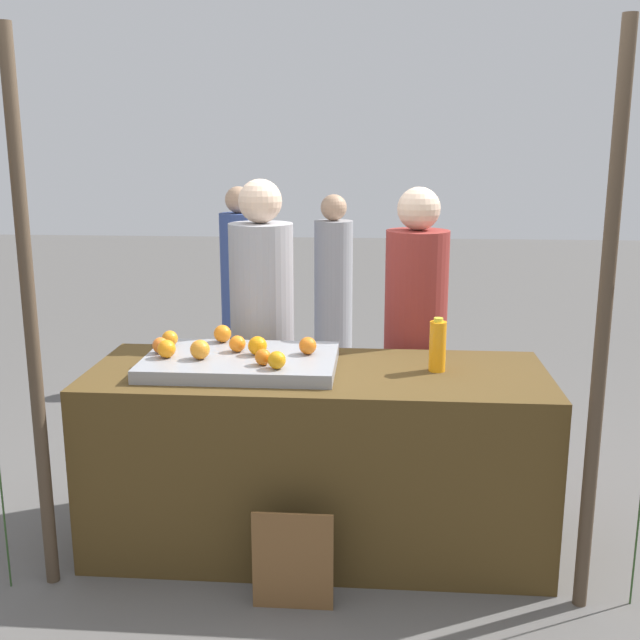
% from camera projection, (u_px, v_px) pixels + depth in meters
% --- Properties ---
extents(ground_plane, '(24.00, 24.00, 0.00)m').
position_uv_depth(ground_plane, '(318.00, 540.00, 3.65)').
color(ground_plane, '#565451').
extents(stall_counter, '(2.09, 0.79, 0.85)m').
position_uv_depth(stall_counter, '(318.00, 457.00, 3.56)').
color(stall_counter, '#4C3819').
rests_on(stall_counter, ground_plane).
extents(orange_tray, '(0.87, 0.57, 0.06)m').
position_uv_depth(orange_tray, '(241.00, 362.00, 3.49)').
color(orange_tray, gray).
rests_on(orange_tray, stall_counter).
extents(orange_0, '(0.07, 0.07, 0.07)m').
position_uv_depth(orange_0, '(263.00, 357.00, 3.32)').
color(orange_0, orange).
rests_on(orange_0, orange_tray).
extents(orange_1, '(0.09, 0.09, 0.09)m').
position_uv_depth(orange_1, '(200.00, 350.00, 3.41)').
color(orange_1, orange).
rests_on(orange_1, orange_tray).
extents(orange_2, '(0.08, 0.08, 0.08)m').
position_uv_depth(orange_2, '(277.00, 360.00, 3.26)').
color(orange_2, orange).
rests_on(orange_2, orange_tray).
extents(orange_3, '(0.08, 0.08, 0.08)m').
position_uv_depth(orange_3, '(308.00, 346.00, 3.49)').
color(orange_3, orange).
rests_on(orange_3, orange_tray).
extents(orange_4, '(0.09, 0.09, 0.09)m').
position_uv_depth(orange_4, '(223.00, 334.00, 3.70)').
color(orange_4, orange).
rests_on(orange_4, orange_tray).
extents(orange_5, '(0.08, 0.08, 0.08)m').
position_uv_depth(orange_5, '(166.00, 349.00, 3.43)').
color(orange_5, orange).
rests_on(orange_5, orange_tray).
extents(orange_6, '(0.07, 0.07, 0.07)m').
position_uv_depth(orange_6, '(160.00, 345.00, 3.51)').
color(orange_6, orange).
rests_on(orange_6, orange_tray).
extents(orange_7, '(0.09, 0.09, 0.09)m').
position_uv_depth(orange_7, '(257.00, 346.00, 3.48)').
color(orange_7, orange).
rests_on(orange_7, orange_tray).
extents(orange_8, '(0.08, 0.08, 0.08)m').
position_uv_depth(orange_8, '(170.00, 339.00, 3.63)').
color(orange_8, orange).
rests_on(orange_8, orange_tray).
extents(orange_9, '(0.08, 0.08, 0.08)m').
position_uv_depth(orange_9, '(237.00, 344.00, 3.53)').
color(orange_9, orange).
rests_on(orange_9, orange_tray).
extents(juice_bottle, '(0.08, 0.08, 0.25)m').
position_uv_depth(juice_bottle, '(438.00, 346.00, 3.42)').
color(juice_bottle, orange).
rests_on(juice_bottle, stall_counter).
extents(chalkboard_sign, '(0.33, 0.03, 0.43)m').
position_uv_depth(chalkboard_sign, '(293.00, 562.00, 3.08)').
color(chalkboard_sign, brown).
rests_on(chalkboard_sign, ground_plane).
extents(vendor_left, '(0.34, 0.34, 1.68)m').
position_uv_depth(vendor_left, '(263.00, 349.00, 4.08)').
color(vendor_left, '#99999E').
rests_on(vendor_left, ground_plane).
extents(vendor_right, '(0.33, 0.33, 1.65)m').
position_uv_depth(vendor_right, '(415.00, 353.00, 4.05)').
color(vendor_right, maroon).
rests_on(vendor_right, ground_plane).
extents(crowd_person_0, '(0.31, 0.31, 1.54)m').
position_uv_depth(crowd_person_0, '(241.00, 291.00, 6.05)').
color(crowd_person_0, '#384C8C').
rests_on(crowd_person_0, ground_plane).
extents(crowd_person_1, '(0.30, 0.30, 1.48)m').
position_uv_depth(crowd_person_1, '(333.00, 297.00, 5.93)').
color(crowd_person_1, '#99999E').
rests_on(crowd_person_1, ground_plane).
extents(canopy_post_left, '(0.06, 0.06, 2.30)m').
position_uv_depth(canopy_post_left, '(31.00, 324.00, 3.06)').
color(canopy_post_left, '#473828').
rests_on(canopy_post_left, ground_plane).
extents(canopy_post_right, '(0.06, 0.06, 2.30)m').
position_uv_depth(canopy_post_right, '(602.00, 335.00, 2.89)').
color(canopy_post_right, '#473828').
rests_on(canopy_post_right, ground_plane).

